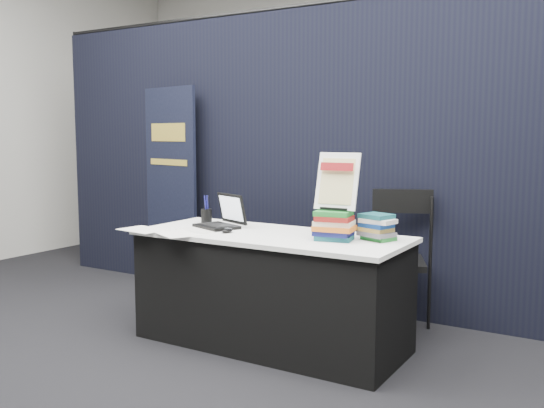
{
  "coord_description": "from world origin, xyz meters",
  "views": [
    {
      "loc": [
        2.04,
        -2.79,
        1.4
      ],
      "look_at": [
        0.01,
        0.55,
        0.95
      ],
      "focal_mm": 40.0,
      "sensor_mm": 36.0,
      "label": 1
    }
  ],
  "objects": [
    {
      "name": "mouse",
      "position": [
        -0.26,
        0.43,
        0.77
      ],
      "size": [
        0.07,
        0.1,
        0.03
      ],
      "primitive_type": "ellipsoid",
      "rotation": [
        0.0,
        0.0,
        0.04
      ],
      "color": "black",
      "rests_on": "display_table"
    },
    {
      "name": "laptop",
      "position": [
        -0.45,
        0.6,
        0.81
      ],
      "size": [
        0.36,
        0.35,
        0.23
      ],
      "rotation": [
        0.0,
        0.0,
        -0.38
      ],
      "color": "black",
      "rests_on": "display_table"
    },
    {
      "name": "wall_back",
      "position": [
        0.0,
        4.0,
        1.75
      ],
      "size": [
        8.0,
        0.02,
        3.5
      ],
      "primitive_type": "cube",
      "color": "beige",
      "rests_on": "floor"
    },
    {
      "name": "info_sign",
      "position": [
        0.47,
        0.56,
        1.11
      ],
      "size": [
        0.27,
        0.14,
        0.36
      ],
      "rotation": [
        0.0,
        0.0,
        0.05
      ],
      "color": "black",
      "rests_on": "book_stack_tall"
    },
    {
      "name": "stacking_chair",
      "position": [
        0.59,
        1.24,
        0.56
      ],
      "size": [
        0.59,
        0.61,
        1.0
      ],
      "rotation": [
        0.0,
        0.0,
        0.4
      ],
      "color": "black",
      "rests_on": "floor"
    },
    {
      "name": "display_table",
      "position": [
        0.0,
        0.55,
        0.38
      ],
      "size": [
        1.8,
        0.75,
        0.75
      ],
      "color": "black",
      "rests_on": "floor"
    },
    {
      "name": "brochure_mid",
      "position": [
        -0.51,
        0.22,
        0.75
      ],
      "size": [
        0.36,
        0.32,
        0.0
      ],
      "primitive_type": "cube",
      "rotation": [
        0.0,
        0.0,
        -0.47
      ],
      "color": "white",
      "rests_on": "display_table"
    },
    {
      "name": "drape_partition",
      "position": [
        0.0,
        1.6,
        1.2
      ],
      "size": [
        6.0,
        0.08,
        2.4
      ],
      "primitive_type": "cube",
      "color": "black",
      "rests_on": "floor"
    },
    {
      "name": "floor",
      "position": [
        0.0,
        0.0,
        0.0
      ],
      "size": [
        8.0,
        8.0,
        0.0
      ],
      "primitive_type": "plane",
      "color": "black",
      "rests_on": "ground"
    },
    {
      "name": "book_stack_short",
      "position": [
        0.69,
        0.68,
        0.83
      ],
      "size": [
        0.22,
        0.19,
        0.16
      ],
      "rotation": [
        0.0,
        0.0,
        -0.31
      ],
      "color": "#1F752B",
      "rests_on": "display_table"
    },
    {
      "name": "brochure_left",
      "position": [
        -0.82,
        0.23,
        0.75
      ],
      "size": [
        0.34,
        0.27,
        0.0
      ],
      "primitive_type": "cube",
      "rotation": [
        0.0,
        0.0,
        -0.14
      ],
      "color": "white",
      "rests_on": "display_table"
    },
    {
      "name": "book_stack_tall",
      "position": [
        0.47,
        0.53,
        0.84
      ],
      "size": [
        0.25,
        0.2,
        0.18
      ],
      "rotation": [
        0.0,
        0.0,
        0.13
      ],
      "color": "#165056",
      "rests_on": "display_table"
    },
    {
      "name": "brochure_right",
      "position": [
        -0.48,
        0.43,
        0.75
      ],
      "size": [
        0.31,
        0.24,
        0.0
      ],
      "primitive_type": "cube",
      "rotation": [
        0.0,
        0.0,
        -0.13
      ],
      "color": "silver",
      "rests_on": "display_table"
    },
    {
      "name": "pen_cup",
      "position": [
        -0.65,
        0.71,
        0.8
      ],
      "size": [
        0.09,
        0.09,
        0.1
      ],
      "primitive_type": "cylinder",
      "rotation": [
        0.0,
        0.0,
        -0.1
      ],
      "color": "black",
      "rests_on": "display_table"
    },
    {
      "name": "pullup_banner",
      "position": [
        -1.67,
        1.5,
        0.81
      ],
      "size": [
        0.78,
        0.26,
        1.82
      ],
      "rotation": [
        0.0,
        0.0,
        -0.22
      ],
      "color": "black",
      "rests_on": "floor"
    }
  ]
}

